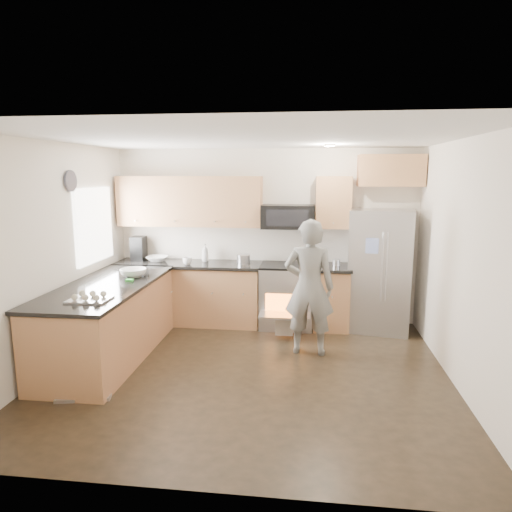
# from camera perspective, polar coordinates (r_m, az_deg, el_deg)

# --- Properties ---
(ground) EXTENTS (4.50, 4.50, 0.00)m
(ground) POSITION_cam_1_polar(r_m,az_deg,el_deg) (5.37, -1.08, -14.37)
(ground) COLOR black
(ground) RESTS_ON ground
(room_shell) EXTENTS (4.54, 4.04, 2.62)m
(room_shell) POSITION_cam_1_polar(r_m,az_deg,el_deg) (4.93, -1.54, 3.71)
(room_shell) COLOR white
(room_shell) RESTS_ON ground
(back_cabinet_run) EXTENTS (4.45, 0.64, 2.50)m
(back_cabinet_run) POSITION_cam_1_polar(r_m,az_deg,el_deg) (6.82, -3.99, -0.51)
(back_cabinet_run) COLOR #9F653F
(back_cabinet_run) RESTS_ON ground
(peninsula) EXTENTS (0.96, 2.36, 1.03)m
(peninsula) POSITION_cam_1_polar(r_m,az_deg,el_deg) (5.90, -17.96, -7.74)
(peninsula) COLOR #9F653F
(peninsula) RESTS_ON ground
(stove_range) EXTENTS (0.76, 0.97, 1.79)m
(stove_range) POSITION_cam_1_polar(r_m,az_deg,el_deg) (6.72, 3.86, -3.19)
(stove_range) COLOR #B7B7BC
(stove_range) RESTS_ON ground
(refrigerator) EXTENTS (0.95, 0.80, 1.74)m
(refrigerator) POSITION_cam_1_polar(r_m,az_deg,el_deg) (6.75, 15.23, -1.78)
(refrigerator) COLOR #B7B7BC
(refrigerator) RESTS_ON ground
(person) EXTENTS (0.64, 0.44, 1.70)m
(person) POSITION_cam_1_polar(r_m,az_deg,el_deg) (5.69, 6.65, -3.92)
(person) COLOR gray
(person) RESTS_ON ground
(dish_rack) EXTENTS (0.62, 0.54, 0.33)m
(dish_rack) POSITION_cam_1_polar(r_m,az_deg,el_deg) (5.20, -20.40, -14.82)
(dish_rack) COLOR #B7B7BC
(dish_rack) RESTS_ON ground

